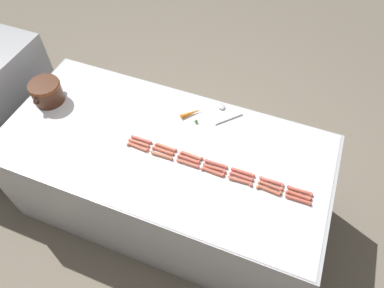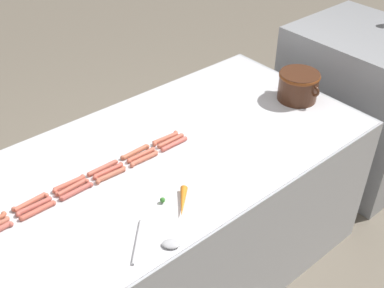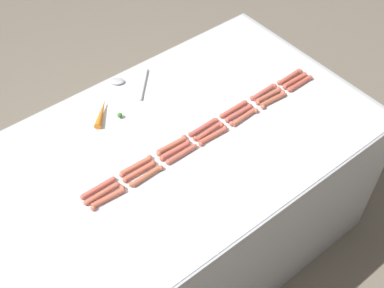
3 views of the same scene
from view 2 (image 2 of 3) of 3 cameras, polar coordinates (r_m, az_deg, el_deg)
ground_plane at (r=2.83m, az=-4.10°, el=-15.44°), size 20.00×20.00×0.00m
griddle_counter at (r=2.51m, az=-4.51°, el=-9.47°), size 1.07×2.25×0.85m
back_cabinet at (r=3.45m, az=19.43°, el=4.53°), size 0.92×0.75×1.03m
hot_dog_2 at (r=2.10m, az=-18.92°, el=-6.65°), size 0.03×0.16×0.02m
hot_dog_3 at (r=2.14m, az=-14.62°, el=-4.65°), size 0.03×0.16×0.02m
hot_dog_4 at (r=2.19m, az=-10.73°, el=-2.85°), size 0.02×0.16×0.02m
hot_dog_5 at (r=2.26m, az=-6.88°, el=-0.96°), size 0.03×0.16×0.02m
hot_dog_6 at (r=2.34m, az=-3.24°, el=0.69°), size 0.03×0.16×0.02m
hot_dog_9 at (r=2.07m, az=-18.53°, el=-7.14°), size 0.03×0.16×0.02m
hot_dog_10 at (r=2.12m, az=-14.25°, el=-5.09°), size 0.03×0.16×0.02m
hot_dog_11 at (r=2.17m, az=-10.09°, el=-3.21°), size 0.03×0.16×0.02m
hot_dog_12 at (r=2.24m, az=-6.17°, el=-1.33°), size 0.03×0.16×0.02m
hot_dog_13 at (r=2.32m, az=-2.59°, el=0.40°), size 0.02×0.16×0.02m
hot_dog_16 at (r=2.05m, az=-18.11°, el=-7.63°), size 0.02×0.16×0.02m
hot_dog_17 at (r=2.09m, az=-13.78°, el=-5.56°), size 0.03×0.16×0.02m
hot_dog_18 at (r=2.15m, az=-9.76°, el=-3.68°), size 0.03×0.16×0.02m
hot_dog_19 at (r=2.22m, az=-5.79°, el=-1.77°), size 0.03×0.16×0.02m
hot_dog_20 at (r=2.30m, az=-2.16°, el=0.01°), size 0.02×0.16×0.02m
bean_pot at (r=2.69m, az=12.72°, el=7.01°), size 0.28×0.23×0.16m
serving_spoon at (r=1.84m, az=-3.93°, el=-11.85°), size 0.22×0.21×0.02m
carrot at (r=1.98m, az=-1.27°, el=-6.95°), size 0.15×0.14×0.03m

